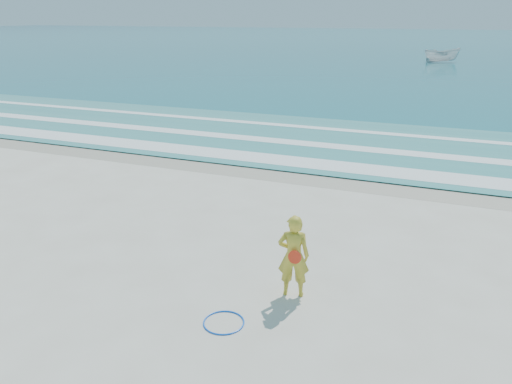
% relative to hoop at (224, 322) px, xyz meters
% --- Properties ---
extents(ground, '(400.00, 400.00, 0.00)m').
position_rel_hoop_xyz_m(ground, '(-0.94, 0.40, -0.01)').
color(ground, silver).
rests_on(ground, ground).
extents(wet_sand, '(400.00, 2.40, 0.00)m').
position_rel_hoop_xyz_m(wet_sand, '(-0.94, 9.40, -0.01)').
color(wet_sand, '#B2A893').
rests_on(wet_sand, ground).
extents(ocean, '(400.00, 190.00, 0.04)m').
position_rel_hoop_xyz_m(ocean, '(-0.94, 105.40, 0.01)').
color(ocean, '#19727F').
rests_on(ocean, ground).
extents(shallow, '(400.00, 10.00, 0.01)m').
position_rel_hoop_xyz_m(shallow, '(-0.94, 14.40, 0.03)').
color(shallow, '#59B7AD').
rests_on(shallow, ocean).
extents(foam_near, '(400.00, 1.40, 0.01)m').
position_rel_hoop_xyz_m(foam_near, '(-0.94, 10.70, 0.04)').
color(foam_near, white).
rests_on(foam_near, shallow).
extents(foam_mid, '(400.00, 0.90, 0.01)m').
position_rel_hoop_xyz_m(foam_mid, '(-0.94, 13.60, 0.04)').
color(foam_mid, white).
rests_on(foam_mid, shallow).
extents(foam_far, '(400.00, 0.60, 0.01)m').
position_rel_hoop_xyz_m(foam_far, '(-0.94, 16.90, 0.04)').
color(foam_far, white).
rests_on(foam_far, shallow).
extents(hoop, '(0.92, 0.92, 0.03)m').
position_rel_hoop_xyz_m(hoop, '(0.00, 0.00, 0.00)').
color(hoop, blue).
rests_on(hoop, ground).
extents(boat, '(4.52, 3.16, 1.64)m').
position_rel_hoop_xyz_m(boat, '(1.36, 57.59, 0.84)').
color(boat, silver).
rests_on(boat, ocean).
extents(woman, '(0.72, 0.56, 1.76)m').
position_rel_hoop_xyz_m(woman, '(0.88, 1.45, 0.87)').
color(woman, gold).
rests_on(woman, ground).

